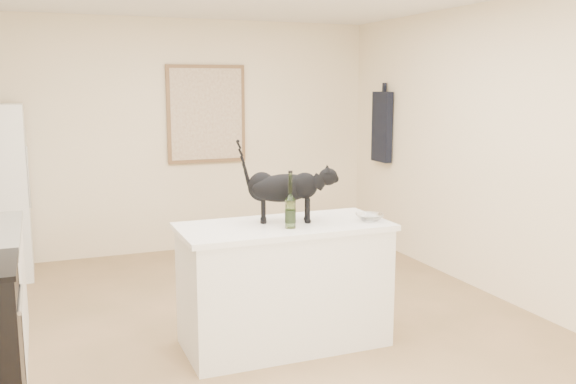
% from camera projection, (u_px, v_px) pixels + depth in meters
% --- Properties ---
extents(floor, '(5.50, 5.50, 0.00)m').
position_uv_depth(floor, '(262.00, 335.00, 4.77)').
color(floor, '#A27D56').
rests_on(floor, ground).
extents(wall_back, '(4.50, 0.00, 4.50)m').
position_uv_depth(wall_back, '(180.00, 137.00, 7.07)').
color(wall_back, '#FAE7C1').
rests_on(wall_back, ground).
extents(wall_front, '(4.50, 0.00, 4.50)m').
position_uv_depth(wall_front, '(542.00, 266.00, 2.04)').
color(wall_front, '#FAE7C1').
rests_on(wall_front, ground).
extents(wall_right, '(0.00, 5.50, 5.50)m').
position_uv_depth(wall_right, '(509.00, 153.00, 5.37)').
color(wall_right, '#FAE7C1').
rests_on(wall_right, ground).
extents(island_base, '(1.44, 0.67, 0.86)m').
position_uv_depth(island_base, '(284.00, 287.00, 4.55)').
color(island_base, white).
rests_on(island_base, floor).
extents(island_top, '(1.50, 0.70, 0.04)m').
position_uv_depth(island_top, '(284.00, 227.00, 4.48)').
color(island_top, white).
rests_on(island_top, island_base).
extents(artwork_frame, '(0.90, 0.03, 1.10)m').
position_uv_depth(artwork_frame, '(206.00, 114.00, 7.11)').
color(artwork_frame, brown).
rests_on(artwork_frame, wall_back).
extents(artwork_canvas, '(0.82, 0.00, 1.02)m').
position_uv_depth(artwork_canvas, '(207.00, 114.00, 7.09)').
color(artwork_canvas, beige).
rests_on(artwork_canvas, wall_back).
extents(hanging_garment, '(0.08, 0.34, 0.80)m').
position_uv_depth(hanging_garment, '(382.00, 127.00, 7.21)').
color(hanging_garment, black).
rests_on(hanging_garment, wall_right).
extents(black_cat, '(0.66, 0.39, 0.44)m').
position_uv_depth(black_cat, '(284.00, 192.00, 4.51)').
color(black_cat, black).
rests_on(black_cat, island_top).
extents(wine_bottle, '(0.08, 0.08, 0.35)m').
position_uv_depth(wine_bottle, '(290.00, 203.00, 4.32)').
color(wine_bottle, '#365923').
rests_on(wine_bottle, island_top).
extents(glass_bowl, '(0.26, 0.26, 0.05)m').
position_uv_depth(glass_bowl, '(369.00, 217.00, 4.58)').
color(glass_bowl, white).
rests_on(glass_bowl, island_top).
extents(fridge_paper, '(0.02, 0.15, 0.19)m').
position_uv_depth(fridge_paper, '(25.00, 137.00, 6.16)').
color(fridge_paper, beige).
rests_on(fridge_paper, fridge).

